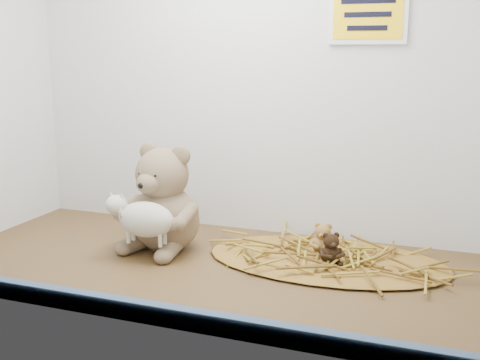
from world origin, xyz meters
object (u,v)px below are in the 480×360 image
(mini_teddy_brown, at_px, (331,247))
(toy_lamb, at_px, (146,219))
(mini_teddy_tan, at_px, (323,238))
(main_teddy, at_px, (164,197))

(mini_teddy_brown, bearing_deg, toy_lamb, 164.41)
(mini_teddy_tan, height_order, mini_teddy_brown, mini_teddy_tan)
(toy_lamb, bearing_deg, mini_teddy_tan, 23.37)
(toy_lamb, bearing_deg, main_teddy, 90.00)
(toy_lamb, distance_m, mini_teddy_tan, 0.41)
(main_teddy, relative_size, toy_lamb, 1.46)
(toy_lamb, bearing_deg, mini_teddy_brown, 14.81)
(mini_teddy_brown, bearing_deg, main_teddy, 151.63)
(mini_teddy_tan, distance_m, mini_teddy_brown, 0.06)
(main_teddy, xyz_separation_m, mini_teddy_tan, (0.37, 0.07, -0.08))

